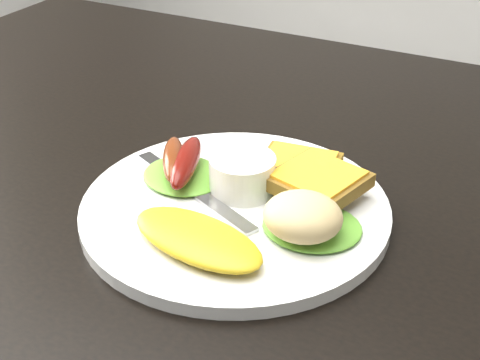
{
  "coord_description": "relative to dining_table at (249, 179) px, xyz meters",
  "views": [
    {
      "loc": [
        0.27,
        -0.55,
        1.1
      ],
      "look_at": [
        0.03,
        -0.08,
        0.78
      ],
      "focal_mm": 50.0,
      "sensor_mm": 36.0,
      "label": 1
    }
  ],
  "objects": [
    {
      "name": "potato_salad",
      "position": [
        0.11,
        -0.12,
        0.06
      ],
      "size": [
        0.07,
        0.07,
        0.04
      ],
      "primitive_type": "ellipsoid",
      "rotation": [
        0.0,
        0.0,
        0.06
      ],
      "color": "beige",
      "rests_on": "lettuce_right"
    },
    {
      "name": "fork",
      "position": [
        -0.01,
        -0.09,
        0.03
      ],
      "size": [
        0.17,
        0.09,
        0.0
      ],
      "primitive_type": "cube",
      "rotation": [
        0.0,
        0.0,
        -0.42
      ],
      "color": "#ADAFB7",
      "rests_on": "plate"
    },
    {
      "name": "sausage_a",
      "position": [
        -0.04,
        -0.08,
        0.05
      ],
      "size": [
        0.06,
        0.08,
        0.02
      ],
      "primitive_type": "ellipsoid",
      "rotation": [
        0.0,
        0.0,
        0.54
      ],
      "color": "brown",
      "rests_on": "lettuce_left"
    },
    {
      "name": "sausage_b",
      "position": [
        -0.03,
        -0.08,
        0.05
      ],
      "size": [
        0.05,
        0.1,
        0.02
      ],
      "primitive_type": "ellipsoid",
      "rotation": [
        0.0,
        0.0,
        0.34
      ],
      "color": "#621008",
      "rests_on": "lettuce_left"
    },
    {
      "name": "ramekin",
      "position": [
        0.03,
        -0.07,
        0.05
      ],
      "size": [
        0.08,
        0.08,
        0.04
      ],
      "primitive_type": "cylinder",
      "rotation": [
        0.0,
        0.0,
        0.24
      ],
      "color": "white",
      "rests_on": "plate"
    },
    {
      "name": "toast_b",
      "position": [
        0.1,
        -0.05,
        0.05
      ],
      "size": [
        0.09,
        0.09,
        0.01
      ],
      "primitive_type": "cube",
      "rotation": [
        0.0,
        0.0,
        -0.27
      ],
      "color": "brown",
      "rests_on": "toast_a"
    },
    {
      "name": "lettuce_right",
      "position": [
        0.11,
        -0.1,
        0.04
      ],
      "size": [
        0.1,
        0.1,
        0.01
      ],
      "primitive_type": "ellipsoid",
      "rotation": [
        0.0,
        0.0,
        0.23
      ],
      "color": "#4D8B27",
      "rests_on": "plate"
    },
    {
      "name": "lettuce_left",
      "position": [
        -0.03,
        -0.08,
        0.04
      ],
      "size": [
        0.1,
        0.09,
        0.01
      ],
      "primitive_type": "ellipsoid",
      "rotation": [
        0.0,
        0.0,
        -0.26
      ],
      "color": "#54872A",
      "rests_on": "plate"
    },
    {
      "name": "dining_table",
      "position": [
        0.0,
        0.0,
        0.0
      ],
      "size": [
        1.2,
        0.8,
        0.04
      ],
      "primitive_type": "cube",
      "color": "black",
      "rests_on": "ground"
    },
    {
      "name": "plate",
      "position": [
        0.03,
        -0.09,
        0.03
      ],
      "size": [
        0.29,
        0.29,
        0.01
      ],
      "primitive_type": "cylinder",
      "color": "white",
      "rests_on": "dining_table"
    },
    {
      "name": "toast_a",
      "position": [
        0.06,
        -0.02,
        0.04
      ],
      "size": [
        0.08,
        0.08,
        0.01
      ],
      "primitive_type": "cube",
      "rotation": [
        0.0,
        0.0,
        0.12
      ],
      "color": "olive",
      "rests_on": "plate"
    },
    {
      "name": "omelette",
      "position": [
        0.04,
        -0.17,
        0.04
      ],
      "size": [
        0.14,
        0.08,
        0.02
      ],
      "primitive_type": "ellipsoid",
      "rotation": [
        0.0,
        0.0,
        -0.19
      ],
      "color": "#D7B709",
      "rests_on": "plate"
    },
    {
      "name": "person",
      "position": [
        0.09,
        0.58,
        0.02
      ],
      "size": [
        0.56,
        0.4,
        1.5
      ],
      "primitive_type": "imported",
      "rotation": [
        0.0,
        0.0,
        3.06
      ],
      "color": "navy",
      "rests_on": "ground"
    }
  ]
}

